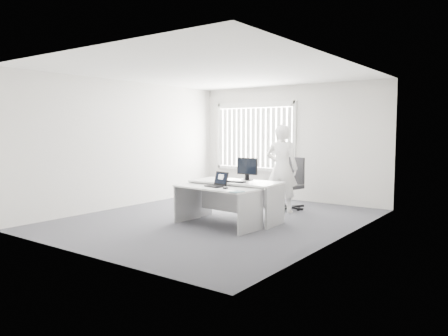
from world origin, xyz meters
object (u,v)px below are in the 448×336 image
Objects in this scene: desk_near at (217,198)px; office_chair at (290,193)px; person at (282,168)px; monitor at (247,169)px; laptop at (215,179)px; desk_far at (236,192)px.

desk_near is 2.35m from office_chair.
monitor is at bearing 69.54° from person.
desk_far is at bearing 96.90° from laptop.
person is 5.45× the size of laptop.
laptop is at bearing -145.52° from desk_near.
office_chair is at bearing 79.79° from desk_far.
desk_near is 0.33m from laptop.
desk_far is 1.53× the size of office_chair.
monitor is at bearing -82.75° from office_chair.
monitor reaches higher than desk_near.
person reaches higher than desk_near.
desk_far is at bearing -85.12° from office_chair.
person is (0.24, 1.33, 0.37)m from desk_far.
office_chair is 2.42m from laptop.
laptop is 0.84m from monitor.
desk_far is (0.03, 0.56, 0.04)m from desk_near.
laptop reaches higher than desk_near.
person reaches higher than laptop.
laptop is at bearing -84.98° from office_chair.
desk_near is at bearing -84.24° from office_chair.
person reaches higher than desk_far.
office_chair reaches higher than desk_far.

